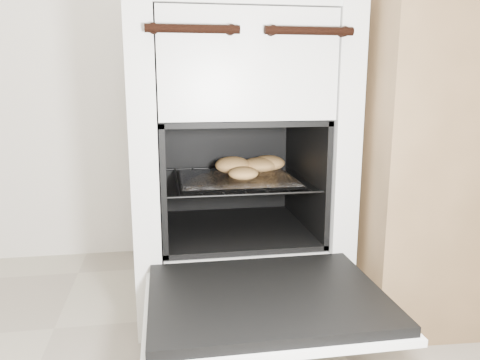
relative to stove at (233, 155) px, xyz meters
name	(u,v)px	position (x,y,z in m)	size (l,w,h in m)	color
stove	(233,155)	(0.00, 0.00, 0.00)	(0.53, 0.59, 0.81)	silver
oven_door	(266,300)	(0.00, -0.45, -0.22)	(0.48, 0.37, 0.03)	black
oven_rack	(236,179)	(0.00, -0.06, -0.06)	(0.38, 0.37, 0.01)	black
foil_sheet	(237,179)	(0.00, -0.08, -0.05)	(0.30, 0.26, 0.01)	white
baked_rolls	(251,165)	(0.05, -0.02, -0.03)	(0.24, 0.24, 0.05)	tan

